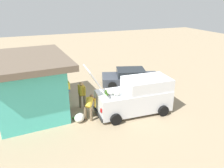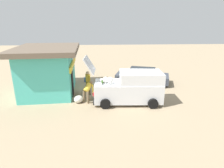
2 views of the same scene
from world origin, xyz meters
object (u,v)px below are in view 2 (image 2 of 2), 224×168
parked_sedan (142,76)px  vendor_standing (88,81)px  unloaded_banana_pile (79,99)px  customer_bending (88,90)px  delivery_van (131,88)px  storefront_bar (49,69)px  paint_bucket (86,80)px

parked_sedan → vendor_standing: vendor_standing is taller
vendor_standing → unloaded_banana_pile: vendor_standing is taller
parked_sedan → customer_bending: (-3.69, 4.30, 0.22)m
delivery_van → customer_bending: delivery_van is taller
storefront_bar → paint_bucket: 3.64m
unloaded_banana_pile → paint_bucket: unloaded_banana_pile is taller
paint_bucket → vendor_standing: bearing=-172.8°
delivery_van → unloaded_banana_pile: 3.39m
delivery_van → unloaded_banana_pile: delivery_van is taller
delivery_van → paint_bucket: (4.51, 3.13, -0.79)m
delivery_van → parked_sedan: 4.25m
customer_bending → storefront_bar: bearing=54.5°
storefront_bar → vendor_standing: (-0.66, -2.80, -0.73)m
parked_sedan → customer_bending: 5.67m
delivery_van → customer_bending: bearing=85.2°
customer_bending → vendor_standing: bearing=2.1°
delivery_van → vendor_standing: delivery_van is taller
unloaded_banana_pile → vendor_standing: bearing=-20.8°
unloaded_banana_pile → delivery_van: bearing=-93.0°
vendor_standing → storefront_bar: bearing=76.7°
delivery_van → paint_bucket: 5.55m
parked_sedan → storefront_bar: bearing=103.1°
storefront_bar → unloaded_banana_pile: bearing=-132.8°
vendor_standing → unloaded_banana_pile: (-1.43, 0.54, -0.76)m
parked_sedan → vendor_standing: 4.94m
storefront_bar → delivery_van: storefront_bar is taller
storefront_bar → unloaded_banana_pile: size_ratio=6.48×
storefront_bar → paint_bucket: bearing=-47.1°
paint_bucket → storefront_bar: bearing=132.9°
storefront_bar → delivery_van: 6.04m
customer_bending → paint_bucket: 4.35m
delivery_van → unloaded_banana_pile: (0.17, 3.30, -0.77)m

